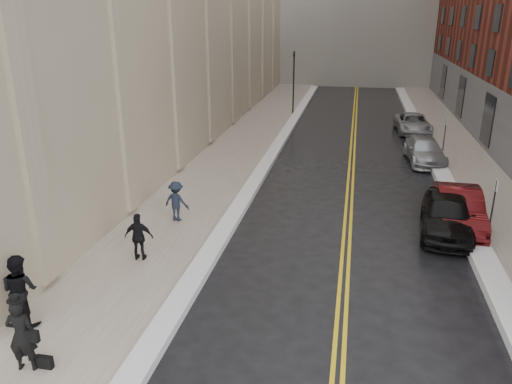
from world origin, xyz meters
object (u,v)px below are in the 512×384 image
at_px(car_black, 447,214).
at_px(pedestrian_a, 20,290).
at_px(car_silver_near, 424,151).
at_px(car_silver_far, 413,123).
at_px(pedestrian_b, 176,201).
at_px(car_maroon, 459,208).
at_px(pedestrian_main, 22,335).
at_px(pedestrian_c, 139,237).

xyz_separation_m(car_black, pedestrian_a, (-12.21, -8.75, 0.37)).
bearing_deg(car_silver_near, car_black, -96.31).
bearing_deg(pedestrian_a, car_silver_far, -104.65).
relative_size(car_black, pedestrian_b, 2.83).
bearing_deg(car_black, pedestrian_a, -138.03).
xyz_separation_m(car_maroon, car_silver_far, (-0.21, 16.93, -0.11)).
xyz_separation_m(car_maroon, car_silver_near, (-0.26, 9.31, -0.09)).
height_order(pedestrian_a, pedestrian_b, pedestrian_a).
relative_size(car_maroon, car_silver_far, 0.98).
bearing_deg(pedestrian_b, pedestrian_main, 98.83).
bearing_deg(pedestrian_a, car_silver_near, -112.84).
distance_m(car_black, car_silver_near, 10.08).
bearing_deg(car_maroon, pedestrian_main, -133.83).
height_order(car_black, pedestrian_b, pedestrian_b).
distance_m(car_maroon, car_silver_far, 16.93).
xyz_separation_m(car_silver_near, pedestrian_a, (-12.51, -18.82, 0.48)).
height_order(pedestrian_main, pedestrian_b, pedestrian_main).
height_order(car_black, pedestrian_a, pedestrian_a).
distance_m(pedestrian_main, pedestrian_b, 9.26).
xyz_separation_m(car_maroon, pedestrian_a, (-12.77, -9.52, 0.39)).
distance_m(car_black, car_maroon, 0.95).
distance_m(car_silver_far, pedestrian_a, 29.29).
bearing_deg(car_black, car_silver_near, 94.67).
relative_size(car_black, car_silver_far, 0.97).
height_order(car_silver_near, pedestrian_b, pedestrian_b).
bearing_deg(car_maroon, pedestrian_a, -141.16).
relative_size(car_maroon, pedestrian_c, 2.82).
xyz_separation_m(car_silver_far, pedestrian_main, (-11.36, -28.11, 0.41)).
distance_m(car_maroon, pedestrian_main, 16.09).
distance_m(car_silver_near, car_silver_far, 7.62).
relative_size(car_maroon, pedestrian_main, 2.52).
xyz_separation_m(pedestrian_b, pedestrian_c, (-0.08, -3.48, 0.01)).
height_order(pedestrian_a, pedestrian_c, pedestrian_a).
bearing_deg(pedestrian_c, car_black, -162.93).
xyz_separation_m(pedestrian_main, pedestrian_c, (0.36, 5.77, -0.10)).
bearing_deg(pedestrian_main, car_black, -147.19).
bearing_deg(car_silver_near, pedestrian_b, -138.67).
height_order(car_silver_near, pedestrian_main, pedestrian_main).
distance_m(car_silver_far, pedestrian_main, 30.32).
height_order(car_maroon, pedestrian_c, pedestrian_c).
xyz_separation_m(car_maroon, pedestrian_main, (-11.57, -11.18, 0.31)).
relative_size(pedestrian_a, pedestrian_b, 1.23).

